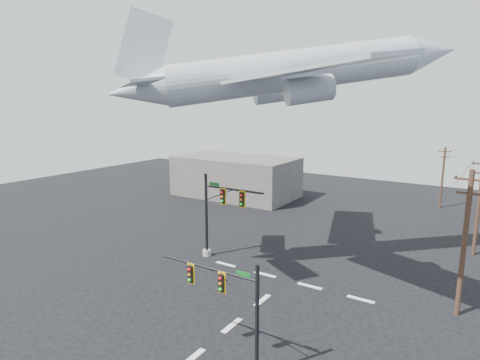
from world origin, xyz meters
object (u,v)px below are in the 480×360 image
Objects in this scene: airliner at (291,72)px; utility_pole_c at (443,176)px; utility_pole_a at (465,241)px; utility_pole_b at (479,205)px; signal_mast_far at (217,215)px; signal_mast_near at (234,310)px.

utility_pole_c is at bearing 31.54° from airliner.
airliner reaches higher than utility_pole_a.
airliner reaches higher than utility_pole_b.
utility_pole_a is 1.07× the size of utility_pole_b.
airliner reaches higher than signal_mast_far.
utility_pole_a is 30.93m from utility_pole_c.
signal_mast_far is 0.78× the size of utility_pole_a.
signal_mast_far is 19.56m from utility_pole_a.
signal_mast_near is 18.88m from airliner.
airliner reaches higher than signal_mast_near.
utility_pole_a is at bearing -104.82° from utility_pole_c.
signal_mast_far is at bearing -138.89° from utility_pole_c.
utility_pole_b is 18.11m from utility_pole_c.
signal_mast_far reaches higher than signal_mast_near.
utility_pole_a is (19.52, 0.65, 1.08)m from signal_mast_far.
utility_pole_a reaches higher than signal_mast_near.
utility_pole_b is (0.32, 13.14, -0.35)m from utility_pole_a.
utility_pole_a is 17.21m from airliner.
airliner is (-3.28, 13.14, 13.14)m from signal_mast_near.
utility_pole_b is (19.84, 13.79, 0.73)m from signal_mast_far.
airliner is (-8.44, -30.18, 12.16)m from utility_pole_c.
utility_pole_a is at bearing 1.90° from signal_mast_far.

